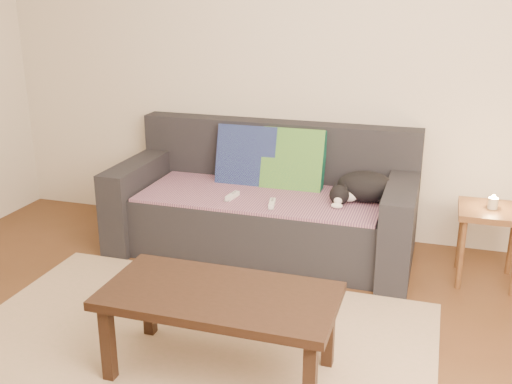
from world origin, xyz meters
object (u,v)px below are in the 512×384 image
wii_remote_b (272,203)px  coffee_table (220,303)px  sofa (265,207)px  wii_remote_a (232,196)px  cat (363,187)px  side_table (490,222)px

wii_remote_b → coffee_table: wii_remote_b is taller
sofa → wii_remote_a: bearing=-125.5°
cat → wii_remote_a: 0.89m
wii_remote_b → cat: bearing=-74.5°
side_table → coffee_table: side_table is taller
wii_remote_a → wii_remote_b: 0.31m
side_table → wii_remote_a: bearing=-175.2°
wii_remote_a → coffee_table: size_ratio=0.14×
cat → wii_remote_a: cat is taller
sofa → side_table: size_ratio=4.23×
wii_remote_a → wii_remote_b: (0.30, -0.07, 0.00)m
wii_remote_b → wii_remote_a: bearing=67.1°
side_table → coffee_table: size_ratio=0.45×
cat → wii_remote_b: bearing=-161.8°
cat → side_table: 0.82m
sofa → wii_remote_b: sofa is taller
sofa → side_table: sofa is taller
wii_remote_b → side_table: side_table is taller
coffee_table → side_table: bearing=48.4°
wii_remote_a → coffee_table: (0.39, -1.30, -0.07)m
wii_remote_b → side_table: (1.37, 0.21, -0.05)m
sofa → wii_remote_a: (-0.16, -0.23, 0.15)m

